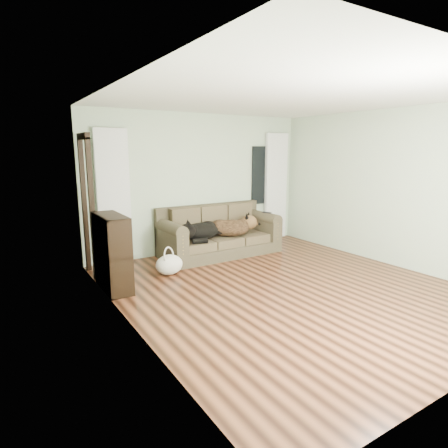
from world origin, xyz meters
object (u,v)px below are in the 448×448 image
sofa (220,231)px  tote_bag (169,265)px  bookshelf (112,254)px  dog_shepherd (232,228)px  dog_black_lab (199,232)px

sofa → tote_bag: bearing=-156.0°
bookshelf → dog_shepherd: bearing=8.4°
sofa → tote_bag: (-1.29, -0.58, -0.29)m
dog_black_lab → dog_shepherd: 0.68m
sofa → dog_shepherd: 0.23m
dog_shepherd → tote_bag: size_ratio=1.75×
tote_bag → dog_black_lab: bearing=32.6°
dog_black_lab → bookshelf: (-1.73, -0.68, 0.02)m
dog_black_lab → dog_shepherd: bearing=-8.3°
tote_bag → bookshelf: bearing=-170.4°
dog_black_lab → bookshelf: size_ratio=0.69×
dog_black_lab → bookshelf: bearing=-163.7°
dog_shepherd → tote_bag: dog_shepherd is taller
bookshelf → sofa: bearing=11.8°
sofa → dog_black_lab: bearing=-173.8°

